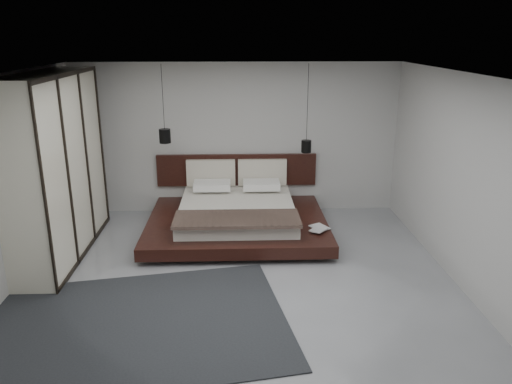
{
  "coord_description": "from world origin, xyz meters",
  "views": [
    {
      "loc": [
        0.02,
        -6.17,
        3.27
      ],
      "look_at": [
        0.3,
        1.2,
        0.93
      ],
      "focal_mm": 35.0,
      "sensor_mm": 36.0,
      "label": 1
    }
  ],
  "objects_px": {
    "bed": "(237,215)",
    "pendant_left": "(165,136)",
    "pendant_right": "(306,146)",
    "rug": "(136,325)",
    "wardrobe": "(56,167)",
    "lattice_screen": "(68,152)"
  },
  "relations": [
    {
      "from": "bed",
      "to": "pendant_left",
      "type": "bearing_deg",
      "value": 158.2
    },
    {
      "from": "pendant_right",
      "to": "rug",
      "type": "relative_size",
      "value": 0.43
    },
    {
      "from": "wardrobe",
      "to": "rug",
      "type": "height_order",
      "value": "wardrobe"
    },
    {
      "from": "pendant_left",
      "to": "rug",
      "type": "relative_size",
      "value": 0.38
    },
    {
      "from": "pendant_right",
      "to": "bed",
      "type": "bearing_deg",
      "value": -158.2
    },
    {
      "from": "pendant_left",
      "to": "pendant_right",
      "type": "bearing_deg",
      "value": -0.0
    },
    {
      "from": "wardrobe",
      "to": "pendant_right",
      "type": "bearing_deg",
      "value": 17.67
    },
    {
      "from": "pendant_left",
      "to": "wardrobe",
      "type": "xyz_separation_m",
      "value": [
        -1.46,
        -1.25,
        -0.21
      ]
    },
    {
      "from": "pendant_right",
      "to": "rug",
      "type": "bearing_deg",
      "value": -125.53
    },
    {
      "from": "lattice_screen",
      "to": "bed",
      "type": "distance_m",
      "value": 3.16
    },
    {
      "from": "lattice_screen",
      "to": "bed",
      "type": "bearing_deg",
      "value": -10.58
    },
    {
      "from": "pendant_right",
      "to": "wardrobe",
      "type": "height_order",
      "value": "pendant_right"
    },
    {
      "from": "bed",
      "to": "pendant_right",
      "type": "relative_size",
      "value": 1.97
    },
    {
      "from": "lattice_screen",
      "to": "wardrobe",
      "type": "bearing_deg",
      "value": -79.11
    },
    {
      "from": "pendant_left",
      "to": "wardrobe",
      "type": "height_order",
      "value": "pendant_left"
    },
    {
      "from": "pendant_left",
      "to": "pendant_right",
      "type": "relative_size",
      "value": 0.88
    },
    {
      "from": "lattice_screen",
      "to": "pendant_left",
      "type": "bearing_deg",
      "value": -1.91
    },
    {
      "from": "bed",
      "to": "rug",
      "type": "height_order",
      "value": "bed"
    },
    {
      "from": "pendant_right",
      "to": "wardrobe",
      "type": "xyz_separation_m",
      "value": [
        -3.92,
        -1.25,
        -0.01
      ]
    },
    {
      "from": "pendant_left",
      "to": "wardrobe",
      "type": "relative_size",
      "value": 0.48
    },
    {
      "from": "lattice_screen",
      "to": "wardrobe",
      "type": "xyz_separation_m",
      "value": [
        0.25,
        -1.31,
        0.08
      ]
    },
    {
      "from": "pendant_left",
      "to": "rug",
      "type": "distance_m",
      "value": 3.75
    }
  ]
}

